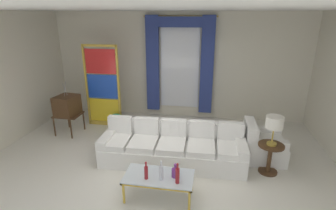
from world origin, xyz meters
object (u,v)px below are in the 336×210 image
object	(u,v)px
bottle_ruby_flask	(161,172)
stained_glass_divider	(103,88)
couch_white_long	(173,147)
peacock_figurine	(115,123)
coffee_table	(159,178)
bottle_amber_squat	(177,175)
round_side_table	(270,156)
vintage_tv	(67,106)
table_lamp_brass	(274,124)
bottle_crystal_tall	(175,172)
armchair_white	(261,146)
bottle_blue_decanter	(146,172)

from	to	relation	value
bottle_ruby_flask	stained_glass_divider	world-z (taller)	stained_glass_divider
couch_white_long	peacock_figurine	world-z (taller)	couch_white_long
coffee_table	bottle_amber_squat	size ratio (longest dim) A/B	3.24
bottle_ruby_flask	round_side_table	distance (m)	2.23
vintage_tv	table_lamp_brass	xyz separation A→B (m)	(4.73, -1.01, 0.30)
coffee_table	bottle_crystal_tall	bearing A→B (deg)	5.26
table_lamp_brass	armchair_white	bearing A→B (deg)	97.37
coffee_table	table_lamp_brass	xyz separation A→B (m)	(1.94, 1.07, 0.66)
bottle_crystal_tall	table_lamp_brass	size ratio (longest dim) A/B	0.43
bottle_ruby_flask	bottle_blue_decanter	bearing A→B (deg)	-175.93
stained_glass_divider	vintage_tv	bearing A→B (deg)	-137.86
armchair_white	couch_white_long	bearing A→B (deg)	-167.39
peacock_figurine	table_lamp_brass	xyz separation A→B (m)	(3.63, -1.34, 0.81)
bottle_amber_squat	armchair_white	world-z (taller)	armchair_white
stained_glass_divider	coffee_table	bearing A→B (deg)	-52.61
bottle_ruby_flask	round_side_table	bearing A→B (deg)	31.76
bottle_crystal_tall	armchair_white	size ratio (longest dim) A/B	0.29
couch_white_long	bottle_crystal_tall	world-z (taller)	couch_white_long
coffee_table	round_side_table	xyz separation A→B (m)	(1.94, 1.07, -0.01)
vintage_tv	couch_white_long	bearing A→B (deg)	-17.46
bottle_crystal_tall	stained_glass_divider	size ratio (longest dim) A/B	0.11
round_side_table	table_lamp_brass	distance (m)	0.67
bottle_ruby_flask	stained_glass_divider	xyz separation A→B (m)	(-2.14, 2.82, 0.51)
bottle_ruby_flask	table_lamp_brass	size ratio (longest dim) A/B	0.60
bottle_blue_decanter	bottle_amber_squat	size ratio (longest dim) A/B	0.88
couch_white_long	coffee_table	distance (m)	1.20
bottle_crystal_tall	bottle_amber_squat	xyz separation A→B (m)	(0.05, -0.16, 0.06)
couch_white_long	bottle_ruby_flask	size ratio (longest dim) A/B	8.61
bottle_amber_squat	round_side_table	world-z (taller)	bottle_amber_squat
bottle_blue_decanter	bottle_crystal_tall	xyz separation A→B (m)	(0.45, 0.14, -0.04)
couch_white_long	bottle_blue_decanter	bearing A→B (deg)	-100.08
bottle_blue_decanter	round_side_table	distance (m)	2.44
bottle_blue_decanter	bottle_ruby_flask	distance (m)	0.24
bottle_crystal_tall	bottle_amber_squat	size ratio (longest dim) A/B	0.69
coffee_table	table_lamp_brass	world-z (taller)	table_lamp_brass
coffee_table	stained_glass_divider	distance (m)	3.49
bottle_blue_decanter	bottle_crystal_tall	bearing A→B (deg)	16.59
table_lamp_brass	stained_glass_divider	bearing A→B (deg)	157.73
coffee_table	bottle_ruby_flask	size ratio (longest dim) A/B	3.34
peacock_figurine	bottle_blue_decanter	bearing A→B (deg)	-59.33
coffee_table	bottle_amber_squat	xyz separation A→B (m)	(0.32, -0.14, 0.18)
armchair_white	stained_glass_divider	bearing A→B (deg)	164.21
vintage_tv	stained_glass_divider	distance (m)	1.00
bottle_blue_decanter	peacock_figurine	size ratio (longest dim) A/B	0.52
vintage_tv	peacock_figurine	distance (m)	1.26
bottle_ruby_flask	peacock_figurine	size ratio (longest dim) A/B	0.57
table_lamp_brass	round_side_table	bearing A→B (deg)	-90.00
round_side_table	table_lamp_brass	size ratio (longest dim) A/B	1.04
couch_white_long	round_side_table	size ratio (longest dim) A/B	4.94
armchair_white	round_side_table	bearing A→B (deg)	-82.63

